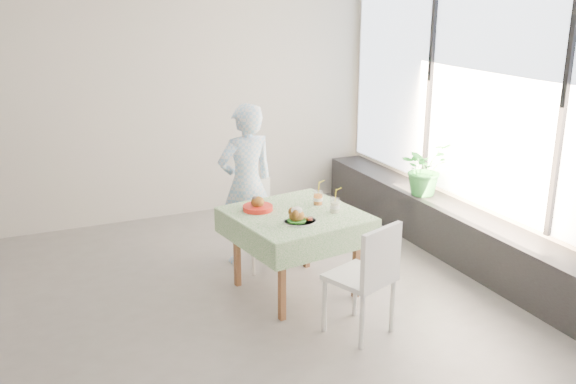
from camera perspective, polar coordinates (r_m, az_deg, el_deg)
name	(u,v)px	position (r m, az deg, el deg)	size (l,w,h in m)	color
floor	(190,314)	(5.50, -8.74, -10.69)	(6.00, 6.00, 0.00)	slate
wall_back	(122,102)	(7.40, -14.57, 7.78)	(6.00, 0.02, 2.80)	beige
wall_front	(335,278)	(2.77, 4.21, -7.67)	(6.00, 0.02, 2.80)	beige
wall_right	(490,120)	(6.42, 17.48, 6.12)	(0.02, 5.00, 2.80)	beige
window_pane	(490,94)	(6.36, 17.48, 8.31)	(0.01, 4.80, 2.18)	#D1E0F9
window_ledge	(463,236)	(6.60, 15.27, -3.80)	(0.40, 4.80, 0.50)	black
cafe_table	(296,243)	(5.64, 0.67, -4.56)	(1.18, 1.18, 0.74)	brown
chair_far	(260,240)	(6.26, -2.51, -4.31)	(0.43, 0.43, 0.83)	white
chair_near	(360,299)	(5.08, 6.45, -9.44)	(0.56, 0.56, 0.92)	white
diner	(246,185)	(6.18, -3.74, 0.65)	(0.58, 0.38, 1.58)	#98CBF3
main_dish	(298,218)	(5.28, 0.93, -2.28)	(0.28, 0.28, 0.14)	white
juice_cup_orange	(318,198)	(5.74, 2.68, -0.56)	(0.09, 0.09, 0.25)	white
juice_cup_lemonade	(335,206)	(5.55, 4.18, -1.24)	(0.09, 0.09, 0.25)	white
second_dish	(258,206)	(5.60, -2.71, -1.27)	(0.26, 0.26, 0.12)	red
potted_plant	(425,168)	(6.91, 12.05, 2.07)	(0.51, 0.44, 0.57)	#2B833F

